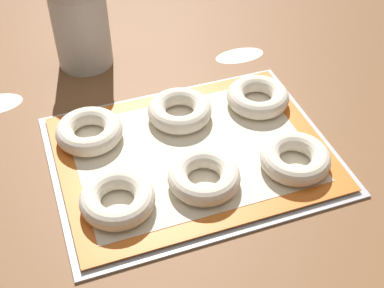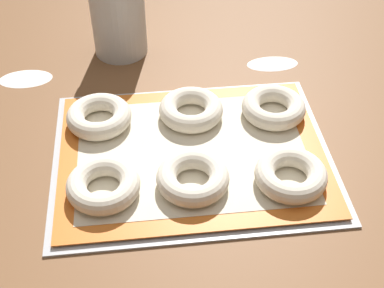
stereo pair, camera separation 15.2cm
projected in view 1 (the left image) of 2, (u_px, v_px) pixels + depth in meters
name	position (u px, v px, depth m)	size (l,w,h in m)	color
ground_plane	(183.00, 158.00, 0.92)	(2.80, 2.80, 0.00)	brown
baking_tray	(192.00, 154.00, 0.93)	(0.48, 0.37, 0.01)	#B2B5BA
baking_mat	(192.00, 152.00, 0.92)	(0.45, 0.35, 0.00)	orange
bagel_front_left	(117.00, 199.00, 0.82)	(0.12, 0.12, 0.03)	silver
bagel_front_center	(204.00, 177.00, 0.85)	(0.12, 0.12, 0.03)	silver
bagel_front_right	(295.00, 158.00, 0.88)	(0.12, 0.12, 0.03)	silver
bagel_back_left	(89.00, 131.00, 0.93)	(0.12, 0.12, 0.03)	silver
bagel_back_center	(180.00, 110.00, 0.98)	(0.12, 0.12, 0.03)	silver
bagel_back_right	(258.00, 97.00, 1.01)	(0.12, 0.12, 0.03)	silver
flour_canister	(81.00, 24.00, 1.08)	(0.12, 0.12, 0.18)	silver
flour_patch_far	(240.00, 55.00, 1.15)	(0.11, 0.05, 0.00)	white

